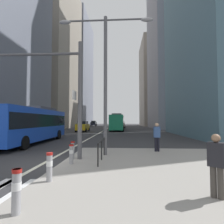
{
  "coord_description": "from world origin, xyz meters",
  "views": [
    {
      "loc": [
        3.83,
        -8.66,
        2.09
      ],
      "look_at": [
        1.04,
        39.23,
        4.33
      ],
      "focal_mm": 28.75,
      "sensor_mm": 36.0,
      "label": 1
    }
  ],
  "objects_px": {
    "car_receding_near": "(122,124)",
    "bollard_front": "(16,189)",
    "bollard_left": "(49,165)",
    "pedestrian_walking": "(157,135)",
    "bollard_back": "(73,149)",
    "traffic_signal_gantry": "(41,81)",
    "pedestrian_waiting": "(216,163)",
    "street_lamp_post": "(105,65)",
    "city_bus_blue_oncoming": "(33,123)",
    "bollard_right": "(71,153)",
    "car_oncoming_far": "(94,123)",
    "car_receding_far": "(122,123)",
    "car_oncoming_mid": "(83,126)",
    "city_bus_red_receding": "(117,122)"
  },
  "relations": [
    {
      "from": "car_oncoming_far",
      "to": "pedestrian_waiting",
      "type": "bearing_deg",
      "value": -78.04
    },
    {
      "from": "traffic_signal_gantry",
      "to": "pedestrian_waiting",
      "type": "height_order",
      "value": "traffic_signal_gantry"
    },
    {
      "from": "pedestrian_waiting",
      "to": "traffic_signal_gantry",
      "type": "bearing_deg",
      "value": 146.91
    },
    {
      "from": "car_oncoming_far",
      "to": "pedestrian_walking",
      "type": "bearing_deg",
      "value": -76.83
    },
    {
      "from": "bollard_left",
      "to": "pedestrian_walking",
      "type": "height_order",
      "value": "pedestrian_walking"
    },
    {
      "from": "bollard_left",
      "to": "bollard_back",
      "type": "xyz_separation_m",
      "value": [
        -0.19,
        3.35,
        -0.02
      ]
    },
    {
      "from": "car_oncoming_far",
      "to": "bollard_left",
      "type": "relative_size",
      "value": 4.67
    },
    {
      "from": "car_receding_far",
      "to": "traffic_signal_gantry",
      "type": "xyz_separation_m",
      "value": [
        -3.91,
        -58.0,
        3.13
      ]
    },
    {
      "from": "car_oncoming_mid",
      "to": "street_lamp_post",
      "type": "height_order",
      "value": "street_lamp_post"
    },
    {
      "from": "street_lamp_post",
      "to": "bollard_right",
      "type": "bearing_deg",
      "value": -120.73
    },
    {
      "from": "car_receding_far",
      "to": "bollard_right",
      "type": "distance_m",
      "value": 59.07
    },
    {
      "from": "car_receding_near",
      "to": "pedestrian_walking",
      "type": "distance_m",
      "value": 39.26
    },
    {
      "from": "street_lamp_post",
      "to": "car_oncoming_far",
      "type": "bearing_deg",
      "value": 99.85
    },
    {
      "from": "bollard_left",
      "to": "bollard_right",
      "type": "bearing_deg",
      "value": 88.91
    },
    {
      "from": "car_oncoming_far",
      "to": "car_receding_near",
      "type": "bearing_deg",
      "value": -56.91
    },
    {
      "from": "car_oncoming_far",
      "to": "pedestrian_waiting",
      "type": "distance_m",
      "value": 63.52
    },
    {
      "from": "bollard_back",
      "to": "city_bus_blue_oncoming",
      "type": "bearing_deg",
      "value": 129.19
    },
    {
      "from": "city_bus_blue_oncoming",
      "to": "traffic_signal_gantry",
      "type": "distance_m",
      "value": 8.4
    },
    {
      "from": "bollard_back",
      "to": "pedestrian_waiting",
      "type": "xyz_separation_m",
      "value": [
        4.88,
        -4.31,
        0.39
      ]
    },
    {
      "from": "car_oncoming_mid",
      "to": "pedestrian_waiting",
      "type": "distance_m",
      "value": 30.06
    },
    {
      "from": "city_bus_blue_oncoming",
      "to": "bollard_right",
      "type": "distance_m",
      "value": 10.09
    },
    {
      "from": "bollard_right",
      "to": "pedestrian_waiting",
      "type": "height_order",
      "value": "pedestrian_waiting"
    },
    {
      "from": "car_receding_far",
      "to": "bollard_left",
      "type": "relative_size",
      "value": 4.65
    },
    {
      "from": "car_oncoming_far",
      "to": "traffic_signal_gantry",
      "type": "xyz_separation_m",
      "value": [
        6.58,
        -57.85,
        3.13
      ]
    },
    {
      "from": "car_oncoming_far",
      "to": "bollard_right",
      "type": "bearing_deg",
      "value": -81.77
    },
    {
      "from": "car_oncoming_far",
      "to": "bollard_back",
      "type": "xyz_separation_m",
      "value": [
        8.28,
        -57.83,
        -0.35
      ]
    },
    {
      "from": "car_oncoming_mid",
      "to": "car_receding_far",
      "type": "xyz_separation_m",
      "value": [
        7.08,
        33.86,
        -0.0
      ]
    },
    {
      "from": "city_bus_red_receding",
      "to": "car_receding_near",
      "type": "bearing_deg",
      "value": 86.65
    },
    {
      "from": "car_receding_far",
      "to": "traffic_signal_gantry",
      "type": "bearing_deg",
      "value": -93.85
    },
    {
      "from": "pedestrian_waiting",
      "to": "car_oncoming_far",
      "type": "bearing_deg",
      "value": 101.96
    },
    {
      "from": "car_receding_far",
      "to": "bollard_back",
      "type": "xyz_separation_m",
      "value": [
        -2.2,
        -57.98,
        -0.35
      ]
    },
    {
      "from": "city_bus_blue_oncoming",
      "to": "bollard_right",
      "type": "bearing_deg",
      "value": -53.57
    },
    {
      "from": "city_bus_red_receding",
      "to": "bollard_right",
      "type": "xyz_separation_m",
      "value": [
        -1.24,
        -28.92,
        -1.2
      ]
    },
    {
      "from": "car_receding_near",
      "to": "bollard_front",
      "type": "bearing_deg",
      "value": -92.39
    },
    {
      "from": "car_oncoming_mid",
      "to": "bollard_right",
      "type": "height_order",
      "value": "car_oncoming_mid"
    },
    {
      "from": "city_bus_blue_oncoming",
      "to": "bollard_back",
      "type": "height_order",
      "value": "city_bus_blue_oncoming"
    },
    {
      "from": "traffic_signal_gantry",
      "to": "pedestrian_waiting",
      "type": "distance_m",
      "value": 8.45
    },
    {
      "from": "street_lamp_post",
      "to": "pedestrian_walking",
      "type": "xyz_separation_m",
      "value": [
        3.13,
        1.27,
        -4.14
      ]
    },
    {
      "from": "bollard_right",
      "to": "car_receding_far",
      "type": "bearing_deg",
      "value": 88.1
    },
    {
      "from": "bollard_front",
      "to": "bollard_back",
      "type": "relative_size",
      "value": 1.06
    },
    {
      "from": "city_bus_blue_oncoming",
      "to": "street_lamp_post",
      "type": "bearing_deg",
      "value": -38.82
    },
    {
      "from": "bollard_right",
      "to": "car_receding_near",
      "type": "bearing_deg",
      "value": 87.26
    },
    {
      "from": "city_bus_red_receding",
      "to": "car_oncoming_mid",
      "type": "relative_size",
      "value": 2.63
    },
    {
      "from": "city_bus_red_receding",
      "to": "pedestrian_walking",
      "type": "height_order",
      "value": "city_bus_red_receding"
    },
    {
      "from": "car_receding_far",
      "to": "pedestrian_waiting",
      "type": "relative_size",
      "value": 2.64
    },
    {
      "from": "bollard_left",
      "to": "bollard_right",
      "type": "xyz_separation_m",
      "value": [
        0.04,
        2.3,
        -0.02
      ]
    },
    {
      "from": "car_receding_near",
      "to": "street_lamp_post",
      "type": "distance_m",
      "value": 40.69
    },
    {
      "from": "bollard_left",
      "to": "traffic_signal_gantry",
      "type": "bearing_deg",
      "value": 119.69
    },
    {
      "from": "city_bus_blue_oncoming",
      "to": "car_receding_near",
      "type": "relative_size",
      "value": 2.47
    },
    {
      "from": "pedestrian_walking",
      "to": "car_receding_far",
      "type": "bearing_deg",
      "value": 92.56
    }
  ]
}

